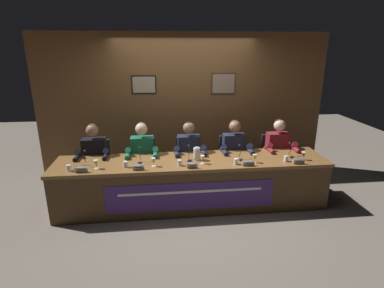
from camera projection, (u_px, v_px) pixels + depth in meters
name	position (u px, v px, depth m)	size (l,w,h in m)	color
ground_plane	(192.00, 204.00, 4.78)	(12.00, 12.00, 0.00)	#70665B
wall_back_panelled	(184.00, 106.00, 5.65)	(5.25, 0.14, 2.60)	brown
conference_table	(193.00, 177.00, 4.51)	(4.05, 0.81, 0.74)	brown
chair_far_left	(98.00, 168.00, 5.05)	(0.44, 0.44, 0.89)	black
panelist_far_left	(94.00, 157.00, 4.78)	(0.51, 0.48, 1.22)	black
nameplate_far_left	(81.00, 169.00, 4.10)	(0.18, 0.06, 0.08)	white
juice_glass_far_left	(96.00, 163.00, 4.21)	(0.06, 0.06, 0.12)	white
water_cup_far_left	(69.00, 168.00, 4.14)	(0.06, 0.06, 0.08)	silver
microphone_far_left	(84.00, 161.00, 4.29)	(0.06, 0.17, 0.22)	black
chair_left	(144.00, 166.00, 5.13)	(0.44, 0.44, 0.89)	black
panelist_left	(142.00, 155.00, 4.85)	(0.51, 0.48, 1.22)	black
nameplate_left	(138.00, 167.00, 4.18)	(0.16, 0.06, 0.08)	white
juice_glass_left	(153.00, 161.00, 4.29)	(0.06, 0.06, 0.12)	white
water_cup_left	(125.00, 165.00, 4.27)	(0.06, 0.06, 0.08)	silver
microphone_left	(140.00, 158.00, 4.43)	(0.06, 0.17, 0.22)	black
chair_center	(188.00, 165.00, 5.20)	(0.44, 0.44, 0.89)	black
panelist_center	(189.00, 153.00, 4.93)	(0.51, 0.48, 1.22)	black
nameplate_center	(192.00, 165.00, 4.24)	(0.15, 0.06, 0.08)	white
juice_glass_center	(202.00, 158.00, 4.38)	(0.06, 0.06, 0.12)	white
water_cup_center	(180.00, 163.00, 4.33)	(0.06, 0.06, 0.08)	silver
microphone_center	(189.00, 156.00, 4.51)	(0.06, 0.17, 0.22)	black
chair_right	(231.00, 163.00, 5.28)	(0.44, 0.44, 0.89)	black
panelist_right	(235.00, 152.00, 5.01)	(0.51, 0.48, 1.22)	black
nameplate_right	(248.00, 163.00, 4.32)	(0.17, 0.06, 0.08)	white
juice_glass_right	(254.00, 157.00, 4.42)	(0.06, 0.06, 0.12)	white
water_cup_right	(236.00, 162.00, 4.38)	(0.06, 0.06, 0.08)	silver
microphone_right	(241.00, 155.00, 4.54)	(0.06, 0.17, 0.22)	black
chair_far_right	(273.00, 161.00, 5.36)	(0.44, 0.44, 0.89)	black
panelist_far_right	(279.00, 150.00, 5.09)	(0.51, 0.48, 1.22)	black
nameplate_far_right	(299.00, 161.00, 4.40)	(0.17, 0.06, 0.08)	white
juice_glass_far_right	(303.00, 154.00, 4.53)	(0.06, 0.06, 0.12)	white
water_cup_far_right	(286.00, 159.00, 4.49)	(0.06, 0.06, 0.08)	silver
microphone_far_right	(291.00, 153.00, 4.65)	(0.06, 0.17, 0.22)	black
water_pitcher_central	(197.00, 154.00, 4.53)	(0.15, 0.10, 0.21)	silver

